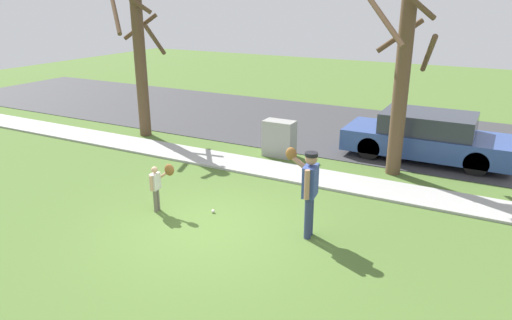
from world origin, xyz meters
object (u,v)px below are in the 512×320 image
baseball (213,211)px  person_adult (308,184)px  utility_cabinet (279,139)px  street_tree_far (140,58)px  person_child (159,181)px  street_tree_near (402,76)px  parked_wagon_blue (427,137)px

baseball → person_adult: bearing=-0.2°
utility_cabinet → street_tree_far: street_tree_far is taller
utility_cabinet → street_tree_far: size_ratio=0.22×
baseball → person_child: bearing=-157.5°
street_tree_far → person_adult: bearing=-28.5°
person_adult → baseball: (-2.16, 0.01, -1.03)m
person_adult → baseball: 2.39m
person_adult → utility_cabinet: 4.94m
person_child → street_tree_near: street_tree_near is taller
person_child → utility_cabinet: size_ratio=1.01×
utility_cabinet → parked_wagon_blue: (3.79, 1.71, 0.14)m
person_adult → person_child: size_ratio=1.61×
utility_cabinet → street_tree_near: 3.84m
person_child → baseball: (1.06, 0.44, -0.65)m
person_child → street_tree_near: 6.39m
utility_cabinet → person_adult: bearing=-58.3°
street_tree_near → street_tree_far: street_tree_far is taller
person_adult → parked_wagon_blue: bearing=-109.6°
person_adult → baseball: person_adult is taller
utility_cabinet → parked_wagon_blue: bearing=24.3°
baseball → street_tree_far: bearing=142.7°
person_adult → utility_cabinet: person_adult is taller
person_child → parked_wagon_blue: size_ratio=0.24×
utility_cabinet → person_child: bearing=-97.8°
utility_cabinet → street_tree_near: street_tree_near is taller
parked_wagon_blue → utility_cabinet: bearing=-155.7°
utility_cabinet → street_tree_near: bearing=1.8°
utility_cabinet → street_tree_far: bearing=-178.7°
person_adult → parked_wagon_blue: size_ratio=0.38×
baseball → parked_wagon_blue: 6.81m
street_tree_far → person_child: bearing=-46.5°
street_tree_near → parked_wagon_blue: size_ratio=1.06×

